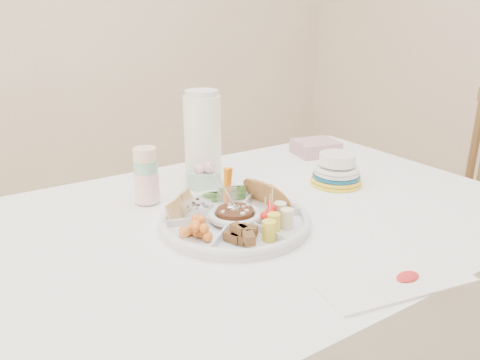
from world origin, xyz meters
TOP-DOWN VIEW (x-y plane):
  - dining_table at (0.00, 0.00)m, footprint 1.52×1.02m
  - chair at (1.00, 0.01)m, footprint 0.54×0.54m
  - party_tray at (-0.08, -0.04)m, footprint 0.49×0.49m
  - bean_dip at (-0.08, -0.04)m, footprint 0.12×0.12m
  - tortillas at (0.05, -0.01)m, footprint 0.14×0.14m
  - carrot_cucumber at (-0.04, 0.09)m, footprint 0.14×0.14m
  - pita_raisins at (-0.17, 0.06)m, footprint 0.14×0.14m
  - cherries at (-0.21, -0.06)m, footprint 0.14×0.14m
  - granola_chunks at (-0.13, -0.16)m, footprint 0.14×0.14m
  - banana_tomato at (0.00, -0.14)m, footprint 0.14×0.14m
  - cup_stack at (-0.21, 0.23)m, footprint 0.09×0.09m
  - thermos at (0.01, 0.30)m, footprint 0.14×0.14m
  - flower_bowl at (-0.01, 0.26)m, footprint 0.12×0.12m
  - napkin_stack at (0.52, 0.33)m, footprint 0.18×0.16m
  - plate_stack at (0.35, 0.05)m, footprint 0.21×0.21m
  - placemat at (0.05, -0.45)m, footprint 0.34×0.17m

SIDE VIEW (x-z plane):
  - dining_table at x=0.00m, z-range 0.00..0.76m
  - chair at x=1.00m, z-range 0.00..0.99m
  - placemat at x=0.05m, z-range 0.76..0.76m
  - party_tray at x=-0.08m, z-range 0.76..0.80m
  - napkin_stack at x=0.52m, z-range 0.76..0.81m
  - bean_dip at x=-0.08m, z-range 0.77..0.81m
  - cherries at x=-0.21m, z-range 0.77..0.82m
  - granola_chunks at x=-0.13m, z-range 0.77..0.82m
  - flower_bowl at x=-0.01m, z-range 0.76..0.84m
  - tortillas at x=0.05m, z-range 0.77..0.83m
  - pita_raisins at x=-0.17m, z-range 0.77..0.83m
  - plate_stack at x=0.35m, z-range 0.76..0.86m
  - banana_tomato at x=0.00m, z-range 0.77..0.86m
  - carrot_cucumber at x=-0.04m, z-range 0.77..0.87m
  - cup_stack at x=-0.21m, z-range 0.76..0.95m
  - thermos at x=0.01m, z-range 0.76..1.06m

